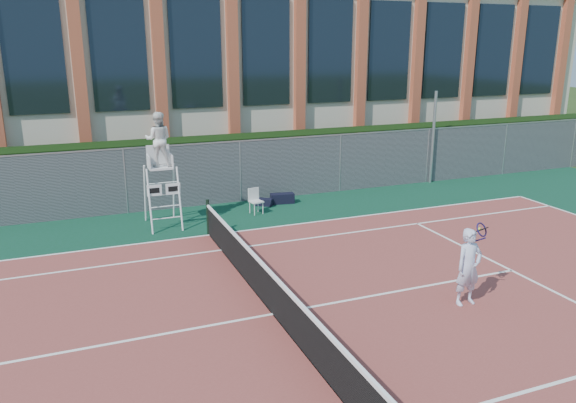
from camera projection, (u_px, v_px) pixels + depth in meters
name	position (u px, v px, depth m)	size (l,w,h in m)	color
ground	(273.00, 315.00, 11.85)	(120.00, 120.00, 0.00)	#233814
apron	(258.00, 296.00, 12.74)	(36.00, 20.00, 0.01)	#0D3B22
tennis_court	(273.00, 314.00, 11.85)	(23.77, 10.97, 0.02)	brown
tennis_net	(273.00, 292.00, 11.71)	(0.10, 11.30, 1.10)	black
fence	(185.00, 177.00, 19.42)	(40.00, 0.06, 2.20)	#595E60
hedge	(178.00, 170.00, 20.50)	(40.00, 1.40, 2.20)	black
building	(143.00, 74.00, 26.78)	(45.00, 10.60, 8.22)	#BFB39E
steel_pole	(433.00, 138.00, 22.74)	(0.12, 0.12, 3.74)	#9EA0A5
umpire_chair	(159.00, 143.00, 17.05)	(1.01, 1.55, 3.61)	white
plastic_chair	(255.00, 199.00, 18.87)	(0.47, 0.47, 0.86)	silver
sports_bag_near	(282.00, 198.00, 20.12)	(0.84, 0.34, 0.36)	black
sports_bag_far	(263.00, 202.00, 19.85)	(0.63, 0.27, 0.25)	black
tennis_player	(469.00, 267.00, 12.10)	(0.97, 0.66, 1.73)	silver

